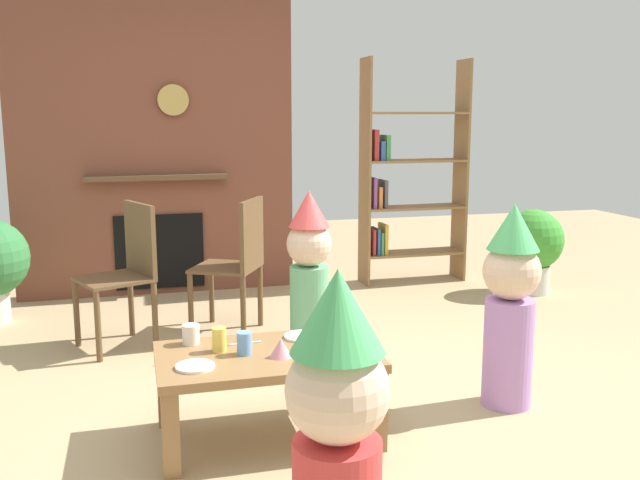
{
  "coord_description": "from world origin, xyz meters",
  "views": [
    {
      "loc": [
        -0.81,
        -3.19,
        1.45
      ],
      "look_at": [
        0.15,
        0.4,
        0.77
      ],
      "focal_mm": 39.4,
      "sensor_mm": 36.0,
      "label": 1
    }
  ],
  "objects_px": {
    "paper_cup_near_right": "(244,343)",
    "paper_cup_far_right": "(346,327)",
    "coffee_table": "(267,367)",
    "child_with_cone_hat": "(337,443)",
    "paper_cup_far_left": "(219,340)",
    "birthday_cake_slice": "(281,348)",
    "child_in_pink": "(510,301)",
    "potted_plant_tall": "(533,245)",
    "paper_cup_near_left": "(191,334)",
    "paper_cup_center": "(339,344)",
    "paper_plate_rear": "(195,366)",
    "bookshelf": "(405,182)",
    "dining_chair_left": "(127,266)",
    "paper_plate_front": "(303,336)",
    "child_by_the_chairs": "(309,267)",
    "dining_chair_middle": "(239,258)"
  },
  "relations": [
    {
      "from": "paper_cup_near_right",
      "to": "paper_cup_far_right",
      "type": "distance_m",
      "value": 0.52
    },
    {
      "from": "coffee_table",
      "to": "child_with_cone_hat",
      "type": "distance_m",
      "value": 1.23
    },
    {
      "from": "coffee_table",
      "to": "paper_cup_far_left",
      "type": "relative_size",
      "value": 8.85
    },
    {
      "from": "paper_cup_far_right",
      "to": "birthday_cake_slice",
      "type": "distance_m",
      "value": 0.42
    },
    {
      "from": "child_in_pink",
      "to": "potted_plant_tall",
      "type": "distance_m",
      "value": 2.39
    },
    {
      "from": "potted_plant_tall",
      "to": "paper_cup_far_left",
      "type": "bearing_deg",
      "value": -144.88
    },
    {
      "from": "paper_cup_near_left",
      "to": "paper_cup_center",
      "type": "bearing_deg",
      "value": -26.09
    },
    {
      "from": "child_with_cone_hat",
      "to": "potted_plant_tall",
      "type": "height_order",
      "value": "child_with_cone_hat"
    },
    {
      "from": "birthday_cake_slice",
      "to": "child_with_cone_hat",
      "type": "bearing_deg",
      "value": -93.94
    },
    {
      "from": "coffee_table",
      "to": "paper_plate_rear",
      "type": "height_order",
      "value": "paper_plate_rear"
    },
    {
      "from": "paper_cup_far_right",
      "to": "potted_plant_tall",
      "type": "xyz_separation_m",
      "value": [
        2.16,
        1.88,
        -0.05
      ]
    },
    {
      "from": "paper_cup_near_right",
      "to": "paper_cup_far_left",
      "type": "height_order",
      "value": "paper_cup_far_left"
    },
    {
      "from": "coffee_table",
      "to": "paper_cup_far_left",
      "type": "distance_m",
      "value": 0.24
    },
    {
      "from": "paper_cup_center",
      "to": "birthday_cake_slice",
      "type": "bearing_deg",
      "value": 174.2
    },
    {
      "from": "potted_plant_tall",
      "to": "bookshelf",
      "type": "bearing_deg",
      "value": 143.56
    },
    {
      "from": "coffee_table",
      "to": "dining_chair_left",
      "type": "distance_m",
      "value": 1.62
    },
    {
      "from": "paper_cup_center",
      "to": "paper_cup_far_right",
      "type": "relative_size",
      "value": 1.04
    },
    {
      "from": "paper_plate_front",
      "to": "paper_cup_center",
      "type": "bearing_deg",
      "value": -68.43
    },
    {
      "from": "birthday_cake_slice",
      "to": "paper_plate_rear",
      "type": "bearing_deg",
      "value": -174.18
    },
    {
      "from": "child_with_cone_hat",
      "to": "paper_cup_near_right",
      "type": "bearing_deg",
      "value": 4.63
    },
    {
      "from": "paper_cup_far_left",
      "to": "paper_plate_front",
      "type": "distance_m",
      "value": 0.42
    },
    {
      "from": "dining_chair_left",
      "to": "child_by_the_chairs",
      "type": "bearing_deg",
      "value": 136.87
    },
    {
      "from": "paper_cup_center",
      "to": "paper_cup_near_right",
      "type": "bearing_deg",
      "value": 166.01
    },
    {
      "from": "coffee_table",
      "to": "paper_cup_near_right",
      "type": "height_order",
      "value": "paper_cup_near_right"
    },
    {
      "from": "paper_plate_rear",
      "to": "bookshelf",
      "type": "bearing_deg",
      "value": 53.7
    },
    {
      "from": "coffee_table",
      "to": "paper_plate_front",
      "type": "xyz_separation_m",
      "value": [
        0.2,
        0.16,
        0.07
      ]
    },
    {
      "from": "paper_cup_near_right",
      "to": "paper_cup_far_left",
      "type": "xyz_separation_m",
      "value": [
        -0.1,
        0.07,
        0.0
      ]
    },
    {
      "from": "birthday_cake_slice",
      "to": "potted_plant_tall",
      "type": "bearing_deg",
      "value": 39.68
    },
    {
      "from": "paper_cup_far_right",
      "to": "dining_chair_middle",
      "type": "distance_m",
      "value": 1.47
    },
    {
      "from": "bookshelf",
      "to": "paper_cup_near_left",
      "type": "relative_size",
      "value": 20.83
    },
    {
      "from": "paper_cup_center",
      "to": "birthday_cake_slice",
      "type": "distance_m",
      "value": 0.26
    },
    {
      "from": "child_in_pink",
      "to": "dining_chair_left",
      "type": "xyz_separation_m",
      "value": [
        -1.83,
        1.45,
        -0.03
      ]
    },
    {
      "from": "birthday_cake_slice",
      "to": "dining_chair_left",
      "type": "height_order",
      "value": "dining_chair_left"
    },
    {
      "from": "paper_cup_far_right",
      "to": "dining_chair_middle",
      "type": "height_order",
      "value": "dining_chair_middle"
    },
    {
      "from": "bookshelf",
      "to": "dining_chair_middle",
      "type": "height_order",
      "value": "bookshelf"
    },
    {
      "from": "coffee_table",
      "to": "child_by_the_chairs",
      "type": "bearing_deg",
      "value": 66.87
    },
    {
      "from": "paper_cup_far_right",
      "to": "potted_plant_tall",
      "type": "distance_m",
      "value": 2.86
    },
    {
      "from": "paper_cup_near_left",
      "to": "birthday_cake_slice",
      "type": "xyz_separation_m",
      "value": [
        0.36,
        -0.28,
        -0.01
      ]
    },
    {
      "from": "child_in_pink",
      "to": "potted_plant_tall",
      "type": "relative_size",
      "value": 1.48
    },
    {
      "from": "paper_cup_center",
      "to": "potted_plant_tall",
      "type": "height_order",
      "value": "potted_plant_tall"
    },
    {
      "from": "dining_chair_left",
      "to": "paper_plate_rear",
      "type": "bearing_deg",
      "value": 76.4
    },
    {
      "from": "paper_cup_far_right",
      "to": "dining_chair_left",
      "type": "bearing_deg",
      "value": 126.63
    },
    {
      "from": "bookshelf",
      "to": "birthday_cake_slice",
      "type": "bearing_deg",
      "value": -121.28
    },
    {
      "from": "paper_plate_rear",
      "to": "child_with_cone_hat",
      "type": "height_order",
      "value": "child_with_cone_hat"
    },
    {
      "from": "child_with_cone_hat",
      "to": "dining_chair_left",
      "type": "relative_size",
      "value": 1.16
    },
    {
      "from": "dining_chair_middle",
      "to": "paper_cup_far_right",
      "type": "bearing_deg",
      "value": 129.78
    },
    {
      "from": "paper_cup_near_right",
      "to": "dining_chair_middle",
      "type": "xyz_separation_m",
      "value": [
        0.21,
        1.57,
        0.06
      ]
    },
    {
      "from": "bookshelf",
      "to": "child_by_the_chairs",
      "type": "distance_m",
      "value": 2.01
    },
    {
      "from": "paper_cup_near_left",
      "to": "paper_cup_near_right",
      "type": "bearing_deg",
      "value": -43.29
    },
    {
      "from": "bookshelf",
      "to": "birthday_cake_slice",
      "type": "relative_size",
      "value": 19.0
    }
  ]
}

